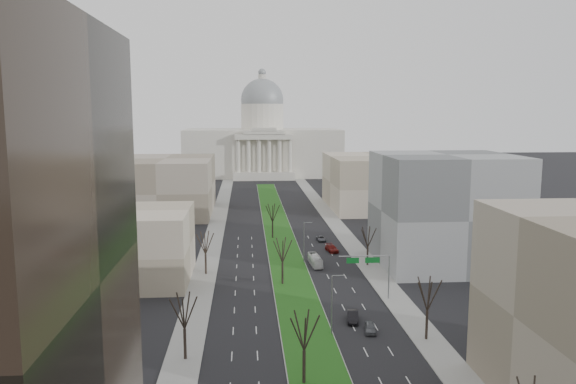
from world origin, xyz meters
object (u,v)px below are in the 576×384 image
car_grey_far (321,239)px  box_van (315,260)px  car_grey_near (370,328)px  car_black (353,316)px  car_red (332,248)px

car_grey_far → box_van: (-4.38, -22.88, 0.52)m
car_grey_near → box_van: box_van is taller
car_black → car_grey_far: car_black is taller
car_black → car_red: car_black is taller
car_grey_near → car_red: bearing=96.3°
car_red → box_van: (-5.42, -11.70, 0.36)m
car_black → car_red: bearing=95.1°
car_red → car_black: bearing=-104.2°
car_grey_near → car_red: (1.72, 49.28, 0.08)m
car_black → box_van: size_ratio=0.60×
car_red → car_grey_near: bearing=-101.7°
car_grey_far → car_grey_near: bearing=-93.9°
car_grey_near → car_red: size_ratio=0.76×
car_red → box_van: 12.89m
car_grey_near → car_black: 4.90m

